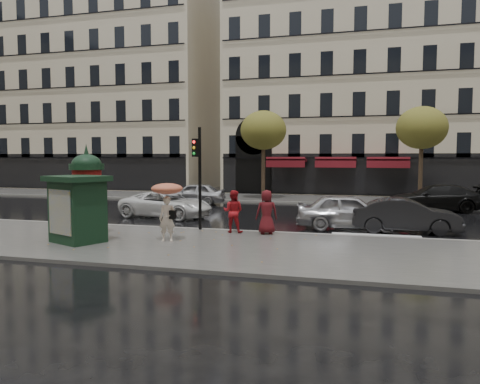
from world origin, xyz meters
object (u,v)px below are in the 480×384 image
(man_burgundy, at_px, (267,212))
(car_darkgrey, at_px, (406,216))
(woman_red, at_px, (233,211))
(car_black, at_px, (434,198))
(car_silver, at_px, (349,212))
(traffic_light, at_px, (198,168))
(car_far_silver, at_px, (193,194))
(car_white, at_px, (166,205))
(morris_column, at_px, (87,191))
(woman_umbrella, at_px, (167,202))
(newsstand, at_px, (78,208))

(man_burgundy, height_order, car_darkgrey, man_burgundy)
(woman_red, xyz_separation_m, car_darkgrey, (6.95, 2.69, -0.26))
(woman_red, distance_m, car_black, 14.46)
(car_darkgrey, bearing_deg, car_silver, 83.94)
(traffic_light, height_order, car_darkgrey, traffic_light)
(car_darkgrey, distance_m, car_far_silver, 15.64)
(woman_red, relative_size, car_white, 0.35)
(traffic_light, bearing_deg, car_darkgrey, 15.43)
(traffic_light, relative_size, car_white, 0.87)
(car_white, bearing_deg, morris_column, -176.07)
(woman_red, distance_m, car_white, 6.74)
(traffic_light, relative_size, car_black, 0.80)
(morris_column, height_order, car_silver, morris_column)
(car_silver, xyz_separation_m, car_far_silver, (-10.73, 8.28, -0.06))
(woman_red, bearing_deg, man_burgundy, -179.91)
(woman_umbrella, xyz_separation_m, newsstand, (-3.09, -1.05, -0.22))
(morris_column, bearing_deg, man_burgundy, 16.75)
(car_far_silver, bearing_deg, car_black, 82.29)
(woman_umbrella, relative_size, car_darkgrey, 0.50)
(woman_red, relative_size, car_silver, 0.37)
(woman_red, relative_size, car_darkgrey, 0.39)
(woman_red, height_order, car_far_silver, woman_red)
(car_silver, height_order, car_far_silver, car_silver)
(woman_red, relative_size, car_black, 0.32)
(car_silver, bearing_deg, morris_column, 110.41)
(car_far_silver, bearing_deg, car_white, 1.44)
(newsstand, bearing_deg, car_black, 46.80)
(man_burgundy, relative_size, newsstand, 0.71)
(car_silver, distance_m, car_far_silver, 13.55)
(man_burgundy, bearing_deg, car_darkgrey, -174.72)
(traffic_light, height_order, newsstand, traffic_light)
(woman_red, relative_size, man_burgundy, 0.97)
(woman_umbrella, xyz_separation_m, car_white, (-3.27, 7.01, -0.90))
(woman_red, xyz_separation_m, man_burgundy, (1.42, 0.00, 0.02))
(car_white, distance_m, car_far_silver, 6.86)
(woman_umbrella, xyz_separation_m, woman_red, (1.79, 2.57, -0.60))
(woman_umbrella, bearing_deg, woman_red, 55.18)
(woman_red, bearing_deg, car_silver, -147.23)
(newsstand, relative_size, car_darkgrey, 0.57)
(traffic_light, height_order, car_white, traffic_light)
(woman_red, bearing_deg, newsstand, 36.69)
(traffic_light, distance_m, car_far_silver, 11.96)
(newsstand, xyz_separation_m, car_white, (-0.17, 8.06, -0.68))
(woman_red, xyz_separation_m, newsstand, (-4.88, -3.63, 0.38))
(man_burgundy, relative_size, morris_column, 0.49)
(car_silver, relative_size, car_white, 0.94)
(woman_red, distance_m, car_darkgrey, 7.46)
(car_black, bearing_deg, car_far_silver, -94.93)
(newsstand, distance_m, car_black, 20.41)
(man_burgundy, height_order, traffic_light, traffic_light)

